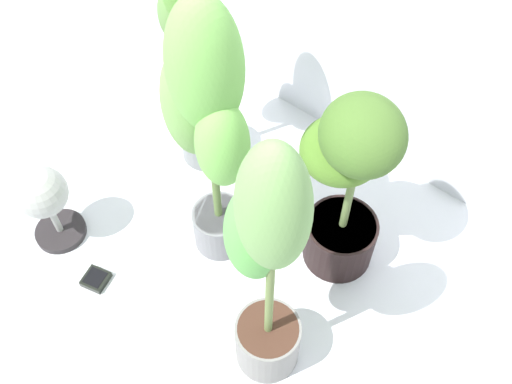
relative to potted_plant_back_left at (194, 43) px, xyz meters
name	(u,v)px	position (x,y,z in m)	size (l,w,h in m)	color
ground_plane	(202,276)	(0.37, -0.43, -0.54)	(8.00, 8.00, 0.00)	silver
potted_plant_back_left	(194,43)	(0.00, 0.00, 0.00)	(0.31, 0.26, 0.97)	gray
potted_plant_back_right	(348,179)	(0.66, -0.06, -0.13)	(0.40, 0.36, 0.73)	black
potted_plant_center	(207,122)	(0.31, -0.28, 0.07)	(0.38, 0.27, 1.03)	slate
potted_plant_front_right	(266,265)	(0.70, -0.50, 0.00)	(0.26, 0.21, 1.01)	slate
hygrometer_box	(96,279)	(0.10, -0.67, -0.53)	(0.10, 0.10, 0.03)	black
floor_fan	(44,198)	(-0.14, -0.62, -0.32)	(0.23, 0.23, 0.34)	black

